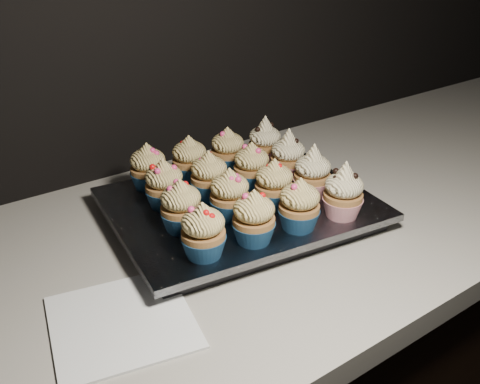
{
  "coord_description": "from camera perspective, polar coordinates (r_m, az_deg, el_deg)",
  "views": [
    {
      "loc": [
        -0.48,
        1.08,
        1.36
      ],
      "look_at": [
        -0.03,
        1.72,
        0.95
      ],
      "focal_mm": 40.0,
      "sensor_mm": 36.0,
      "label": 1
    }
  ],
  "objects": [
    {
      "name": "cupcake_9",
      "position": [
        0.89,
        -3.31,
        1.67
      ],
      "size": [
        0.06,
        0.06,
        0.08
      ],
      "color": "navy",
      "rests_on": "foil_lining"
    },
    {
      "name": "cupcake_7",
      "position": [
        0.9,
        7.74,
        1.94
      ],
      "size": [
        0.06,
        0.06,
        0.1
      ],
      "color": "#A6172B",
      "rests_on": "foil_lining"
    },
    {
      "name": "cupcake_6",
      "position": [
        0.86,
        3.64,
        0.75
      ],
      "size": [
        0.06,
        0.06,
        0.08
      ],
      "color": "navy",
      "rests_on": "foil_lining"
    },
    {
      "name": "cupcake_10",
      "position": [
        0.92,
        1.23,
        2.69
      ],
      "size": [
        0.06,
        0.06,
        0.08
      ],
      "color": "navy",
      "rests_on": "foil_lining"
    },
    {
      "name": "cupcake_4",
      "position": [
        0.8,
        -6.3,
        -1.59
      ],
      "size": [
        0.06,
        0.06,
        0.08
      ],
      "color": "navy",
      "rests_on": "foil_lining"
    },
    {
      "name": "cupcake_8",
      "position": [
        0.87,
        -8.07,
        0.73
      ],
      "size": [
        0.06,
        0.06,
        0.08
      ],
      "color": "navy",
      "rests_on": "foil_lining"
    },
    {
      "name": "worktop",
      "position": [
        0.92,
        2.18,
        -3.82
      ],
      "size": [
        2.44,
        0.64,
        0.04
      ],
      "primitive_type": "cube",
      "color": "beige",
      "rests_on": "cabinet"
    },
    {
      "name": "cupcake_0",
      "position": [
        0.73,
        -3.94,
        -4.27
      ],
      "size": [
        0.06,
        0.06,
        0.08
      ],
      "color": "navy",
      "rests_on": "foil_lining"
    },
    {
      "name": "foil_lining",
      "position": [
        0.89,
        0.0,
        -1.25
      ],
      "size": [
        0.46,
        0.38,
        0.01
      ],
      "primitive_type": "cube",
      "rotation": [
        0.0,
        0.0,
        -0.13
      ],
      "color": "silver",
      "rests_on": "baking_tray"
    },
    {
      "name": "cupcake_13",
      "position": [
        0.95,
        -5.4,
        3.45
      ],
      "size": [
        0.06,
        0.06,
        0.08
      ],
      "color": "navy",
      "rests_on": "foil_lining"
    },
    {
      "name": "cupcake_12",
      "position": [
        0.93,
        -9.76,
        2.55
      ],
      "size": [
        0.06,
        0.06,
        0.08
      ],
      "color": "navy",
      "rests_on": "foil_lining"
    },
    {
      "name": "baking_tray",
      "position": [
        0.9,
        0.0,
        -2.2
      ],
      "size": [
        0.42,
        0.34,
        0.02
      ],
      "primitive_type": "cube",
      "rotation": [
        0.0,
        0.0,
        -0.13
      ],
      "color": "black",
      "rests_on": "worktop"
    },
    {
      "name": "cupcake_1",
      "position": [
        0.76,
        1.48,
        -2.83
      ],
      "size": [
        0.06,
        0.06,
        0.08
      ],
      "color": "navy",
      "rests_on": "foil_lining"
    },
    {
      "name": "cupcake_2",
      "position": [
        0.8,
        6.35,
        -1.45
      ],
      "size": [
        0.06,
        0.06,
        0.08
      ],
      "color": "navy",
      "rests_on": "foil_lining"
    },
    {
      "name": "cupcake_5",
      "position": [
        0.83,
        -1.11,
        -0.33
      ],
      "size": [
        0.06,
        0.06,
        0.08
      ],
      "color": "navy",
      "rests_on": "foil_lining"
    },
    {
      "name": "cupcake_14",
      "position": [
        0.99,
        -1.33,
        4.43
      ],
      "size": [
        0.06,
        0.06,
        0.08
      ],
      "color": "navy",
      "rests_on": "foil_lining"
    },
    {
      "name": "napkin",
      "position": [
        0.71,
        -12.48,
        -13.37
      ],
      "size": [
        0.2,
        0.2,
        0.0
      ],
      "primitive_type": "cube",
      "rotation": [
        0.0,
        0.0,
        -0.21
      ],
      "color": "white",
      "rests_on": "worktop"
    },
    {
      "name": "cupcake_15",
      "position": [
        1.02,
        2.66,
        5.26
      ],
      "size": [
        0.06,
        0.06,
        0.1
      ],
      "color": "#A6172B",
      "rests_on": "foil_lining"
    },
    {
      "name": "cupcake_3",
      "position": [
        0.84,
        10.97,
        -0.1
      ],
      "size": [
        0.06,
        0.06,
        0.1
      ],
      "color": "#A6172B",
      "rests_on": "foil_lining"
    },
    {
      "name": "cupcake_11",
      "position": [
        0.96,
        5.13,
        3.75
      ],
      "size": [
        0.06,
        0.06,
        0.1
      ],
      "color": "#A6172B",
      "rests_on": "foil_lining"
    }
  ]
}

